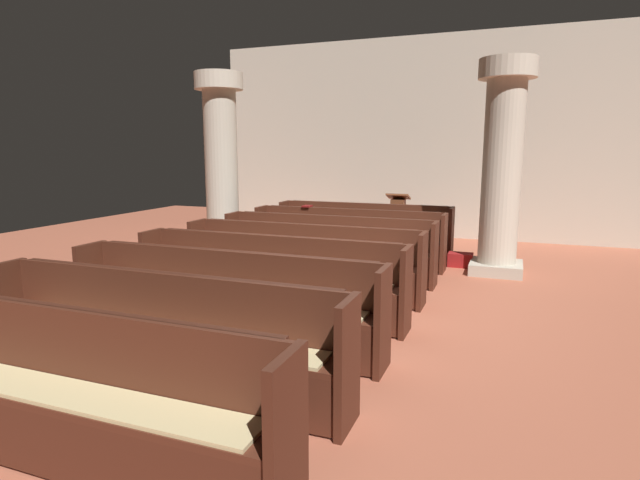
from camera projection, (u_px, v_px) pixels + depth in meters
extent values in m
plane|color=#AD5B42|center=(340.00, 310.00, 6.40)|extent=(19.20, 19.20, 0.00)
cube|color=beige|center=(426.00, 138.00, 11.61)|extent=(10.00, 0.16, 4.50)
cube|color=#4C2316|center=(363.00, 230.00, 9.83)|extent=(3.25, 0.38, 0.05)
cube|color=#4C2316|center=(366.00, 216.00, 9.94)|extent=(3.25, 0.04, 0.48)
cube|color=#411E13|center=(367.00, 204.00, 9.94)|extent=(3.12, 0.06, 0.02)
cube|color=#442014|center=(285.00, 225.00, 10.41)|extent=(0.06, 0.44, 0.96)
cube|color=#442014|center=(451.00, 234.00, 9.25)|extent=(0.06, 0.44, 0.96)
cube|color=#482115|center=(360.00, 243.00, 9.71)|extent=(3.25, 0.03, 0.42)
cube|color=#D1BC84|center=(363.00, 228.00, 9.80)|extent=(2.99, 0.32, 0.02)
cube|color=#4C2316|center=(347.00, 239.00, 8.88)|extent=(3.25, 0.38, 0.05)
cube|color=#4C2316|center=(350.00, 222.00, 8.99)|extent=(3.25, 0.04, 0.48)
cube|color=#411E13|center=(351.00, 209.00, 9.00)|extent=(3.12, 0.06, 0.02)
cube|color=#442014|center=(262.00, 232.00, 9.46)|extent=(0.06, 0.44, 0.96)
cube|color=#442014|center=(444.00, 243.00, 8.30)|extent=(0.06, 0.44, 0.96)
cube|color=#482115|center=(344.00, 253.00, 8.76)|extent=(3.25, 0.03, 0.42)
cube|color=#D1BC84|center=(347.00, 237.00, 8.86)|extent=(2.99, 0.32, 0.02)
cube|color=#4C2316|center=(327.00, 249.00, 7.94)|extent=(3.25, 0.38, 0.05)
cube|color=#4C2316|center=(330.00, 231.00, 8.05)|extent=(3.25, 0.04, 0.48)
cube|color=#411E13|center=(331.00, 216.00, 8.05)|extent=(3.12, 0.06, 0.02)
cube|color=#442014|center=(234.00, 241.00, 8.52)|extent=(0.06, 0.44, 0.96)
cube|color=#442014|center=(434.00, 255.00, 7.36)|extent=(0.06, 0.44, 0.96)
cube|color=#482115|center=(323.00, 266.00, 7.82)|extent=(3.25, 0.03, 0.42)
cube|color=#D1BC84|center=(326.00, 247.00, 7.92)|extent=(2.99, 0.32, 0.02)
cube|color=#4C2316|center=(301.00, 262.00, 7.00)|extent=(3.25, 0.38, 0.05)
cube|color=#4C2316|center=(306.00, 241.00, 7.11)|extent=(3.25, 0.04, 0.48)
cube|color=#411E13|center=(307.00, 225.00, 7.11)|extent=(3.12, 0.06, 0.02)
cube|color=#442014|center=(199.00, 252.00, 7.57)|extent=(0.06, 0.44, 0.96)
cube|color=#442014|center=(422.00, 271.00, 6.41)|extent=(0.06, 0.44, 0.96)
cube|color=#482115|center=(296.00, 282.00, 6.88)|extent=(3.25, 0.03, 0.42)
cube|color=#D1BC84|center=(301.00, 260.00, 6.97)|extent=(2.99, 0.32, 0.02)
cube|color=#4C2316|center=(268.00, 280.00, 6.05)|extent=(3.25, 0.38, 0.05)
cube|color=#4C2316|center=(273.00, 255.00, 6.16)|extent=(3.25, 0.05, 0.48)
cube|color=#411E13|center=(275.00, 236.00, 6.16)|extent=(3.12, 0.06, 0.02)
cube|color=#442014|center=(153.00, 267.00, 6.63)|extent=(0.06, 0.44, 0.96)
cube|color=#442014|center=(406.00, 291.00, 5.47)|extent=(0.06, 0.44, 0.96)
cube|color=#482115|center=(261.00, 302.00, 5.93)|extent=(3.25, 0.03, 0.42)
cube|color=#D1BC84|center=(267.00, 277.00, 6.03)|extent=(2.99, 0.32, 0.02)
cube|color=#4C2316|center=(222.00, 303.00, 5.11)|extent=(3.25, 0.38, 0.05)
cube|color=#4C2316|center=(229.00, 274.00, 5.22)|extent=(3.25, 0.04, 0.48)
cube|color=#411E13|center=(231.00, 251.00, 5.22)|extent=(3.12, 0.06, 0.02)
cube|color=#442014|center=(93.00, 286.00, 5.68)|extent=(0.06, 0.44, 0.96)
cube|color=#442014|center=(383.00, 321.00, 4.52)|extent=(0.06, 0.44, 0.96)
cube|color=#482115|center=(213.00, 331.00, 4.99)|extent=(3.25, 0.03, 0.42)
cube|color=#D1BC84|center=(220.00, 301.00, 5.08)|extent=(2.99, 0.32, 0.02)
cube|color=#4C2316|center=(155.00, 338.00, 4.16)|extent=(3.25, 0.38, 0.05)
cube|color=#4C2316|center=(166.00, 301.00, 4.27)|extent=(3.25, 0.04, 0.48)
cube|color=#411E13|center=(168.00, 273.00, 4.28)|extent=(3.12, 0.06, 0.02)
cube|color=#442014|center=(9.00, 313.00, 4.74)|extent=(0.06, 0.44, 0.96)
cube|color=#442014|center=(348.00, 365.00, 3.58)|extent=(0.06, 0.44, 0.96)
cube|color=#482115|center=(142.00, 373.00, 4.04)|extent=(3.25, 0.03, 0.42)
cube|color=#D1BC84|center=(153.00, 335.00, 4.14)|extent=(2.99, 0.32, 0.02)
cube|color=#4C2316|center=(49.00, 393.00, 3.22)|extent=(3.25, 0.38, 0.05)
cube|color=#4C2316|center=(66.00, 344.00, 3.33)|extent=(3.25, 0.04, 0.48)
cube|color=#411E13|center=(69.00, 308.00, 3.33)|extent=(3.12, 0.06, 0.02)
cube|color=#442014|center=(287.00, 442.00, 2.64)|extent=(0.06, 0.44, 0.96)
cube|color=#482115|center=(28.00, 441.00, 3.10)|extent=(3.25, 0.03, 0.42)
cube|color=#D1BC84|center=(45.00, 389.00, 3.19)|extent=(2.99, 0.32, 0.02)
cube|color=#B6AD9A|center=(496.00, 268.00, 8.32)|extent=(0.81, 0.81, 0.18)
cylinder|color=beige|center=(502.00, 173.00, 8.05)|extent=(0.60, 0.60, 2.88)
cylinder|color=beige|center=(508.00, 68.00, 7.78)|extent=(0.87, 0.87, 0.30)
cube|color=#B6AD9A|center=(224.00, 251.00, 9.72)|extent=(0.81, 0.81, 0.18)
cylinder|color=beige|center=(222.00, 170.00, 9.46)|extent=(0.60, 0.60, 2.88)
cylinder|color=beige|center=(219.00, 81.00, 9.18)|extent=(0.87, 0.87, 0.30)
cube|color=brown|center=(397.00, 242.00, 11.04)|extent=(0.45, 0.45, 0.06)
cube|color=brown|center=(398.00, 221.00, 10.96)|extent=(0.28, 0.28, 0.95)
cube|color=brown|center=(398.00, 196.00, 10.87)|extent=(0.48, 0.35, 0.15)
cube|color=maroon|center=(307.00, 206.00, 9.28)|extent=(0.14, 0.20, 0.03)
cube|color=maroon|center=(460.00, 260.00, 8.78)|extent=(0.41, 0.27, 0.24)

